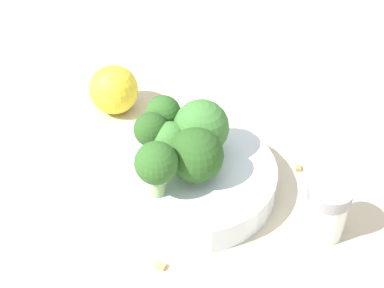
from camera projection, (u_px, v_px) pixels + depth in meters
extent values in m
plane|color=beige|center=(192.00, 189.00, 0.55)|extent=(3.00, 3.00, 0.00)
cylinder|color=silver|center=(192.00, 178.00, 0.54)|extent=(0.17, 0.17, 0.03)
cylinder|color=#8EB770|center=(196.00, 170.00, 0.51)|extent=(0.03, 0.03, 0.02)
sphere|color=#28511E|center=(196.00, 155.00, 0.50)|extent=(0.05, 0.05, 0.05)
cylinder|color=#84AD66|center=(204.00, 144.00, 0.53)|extent=(0.03, 0.03, 0.02)
sphere|color=#3D7533|center=(204.00, 128.00, 0.52)|extent=(0.06, 0.06, 0.06)
cylinder|color=#7A9E5B|center=(164.00, 129.00, 0.55)|extent=(0.02, 0.02, 0.03)
sphere|color=#2D5B23|center=(163.00, 113.00, 0.54)|extent=(0.04, 0.04, 0.04)
cylinder|color=#8EB770|center=(157.00, 181.00, 0.49)|extent=(0.02, 0.02, 0.03)
sphere|color=#2D5B23|center=(156.00, 163.00, 0.47)|extent=(0.04, 0.04, 0.04)
cylinder|color=#8EB770|center=(152.00, 147.00, 0.53)|extent=(0.02, 0.02, 0.03)
sphere|color=#28511E|center=(150.00, 130.00, 0.51)|extent=(0.03, 0.03, 0.03)
cylinder|color=#8EB770|center=(169.00, 156.00, 0.52)|extent=(0.02, 0.02, 0.02)
sphere|color=#3D7533|center=(168.00, 143.00, 0.51)|extent=(0.04, 0.04, 0.04)
cylinder|color=silver|center=(325.00, 215.00, 0.49)|extent=(0.04, 0.04, 0.04)
cylinder|color=gray|center=(330.00, 194.00, 0.47)|extent=(0.04, 0.04, 0.01)
sphere|color=yellow|center=(114.00, 90.00, 0.63)|extent=(0.06, 0.06, 0.06)
cube|color=#AD7F4C|center=(298.00, 167.00, 0.56)|extent=(0.01, 0.01, 0.01)
cube|color=tan|center=(161.00, 264.00, 0.47)|extent=(0.01, 0.01, 0.01)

